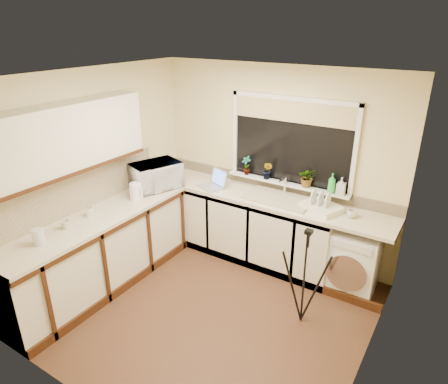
% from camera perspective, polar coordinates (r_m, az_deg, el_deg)
% --- Properties ---
extents(floor, '(3.20, 3.20, 0.00)m').
position_cam_1_polar(floor, '(4.57, -2.00, -16.21)').
color(floor, '#533321').
rests_on(floor, ground).
extents(ceiling, '(3.20, 3.20, 0.00)m').
position_cam_1_polar(ceiling, '(3.56, -2.56, 15.95)').
color(ceiling, white).
rests_on(ceiling, ground).
extents(wall_back, '(3.20, 0.00, 3.20)m').
position_cam_1_polar(wall_back, '(5.12, 7.30, 3.90)').
color(wall_back, beige).
rests_on(wall_back, ground).
extents(wall_front, '(3.20, 0.00, 3.20)m').
position_cam_1_polar(wall_front, '(2.97, -19.24, -12.53)').
color(wall_front, beige).
rests_on(wall_front, ground).
extents(wall_left, '(0.00, 3.00, 3.00)m').
position_cam_1_polar(wall_left, '(4.93, -17.79, 2.18)').
color(wall_left, beige).
rests_on(wall_left, ground).
extents(wall_right, '(0.00, 3.00, 3.00)m').
position_cam_1_polar(wall_right, '(3.37, 21.05, -8.23)').
color(wall_right, beige).
rests_on(wall_right, ground).
extents(base_cabinet_back, '(2.55, 0.60, 0.86)m').
position_cam_1_polar(base_cabinet_back, '(5.33, 2.31, -4.46)').
color(base_cabinet_back, silver).
rests_on(base_cabinet_back, floor).
extents(base_cabinet_left, '(0.54, 2.40, 0.86)m').
position_cam_1_polar(base_cabinet_left, '(4.88, -16.99, -8.32)').
color(base_cabinet_left, silver).
rests_on(base_cabinet_left, floor).
extents(worktop_back, '(3.20, 0.60, 0.04)m').
position_cam_1_polar(worktop_back, '(5.00, 5.62, -0.78)').
color(worktop_back, beige).
rests_on(worktop_back, base_cabinet_back).
extents(worktop_left, '(0.60, 2.40, 0.04)m').
position_cam_1_polar(worktop_left, '(4.67, -17.62, -3.59)').
color(worktop_left, beige).
rests_on(worktop_left, base_cabinet_left).
extents(upper_cabinet, '(0.28, 1.90, 0.70)m').
position_cam_1_polar(upper_cabinet, '(4.38, -21.75, 7.00)').
color(upper_cabinet, silver).
rests_on(upper_cabinet, wall_left).
extents(splashback_left, '(0.02, 2.40, 0.45)m').
position_cam_1_polar(splashback_left, '(4.79, -20.23, -0.08)').
color(splashback_left, beige).
rests_on(splashback_left, wall_left).
extents(splashback_back, '(3.20, 0.02, 0.14)m').
position_cam_1_polar(splashback_back, '(5.20, 7.10, 1.21)').
color(splashback_back, beige).
rests_on(splashback_back, wall_back).
extents(window_glass, '(1.50, 0.02, 1.00)m').
position_cam_1_polar(window_glass, '(4.94, 9.52, 6.99)').
color(window_glass, black).
rests_on(window_glass, wall_back).
extents(window_blind, '(1.50, 0.02, 0.25)m').
position_cam_1_polar(window_blind, '(4.83, 9.69, 11.20)').
color(window_blind, tan).
rests_on(window_blind, wall_back).
extents(windowsill, '(1.60, 0.14, 0.03)m').
position_cam_1_polar(windowsill, '(5.05, 8.89, 1.23)').
color(windowsill, white).
rests_on(windowsill, wall_back).
extents(sink, '(0.82, 0.46, 0.03)m').
position_cam_1_polar(sink, '(4.90, 7.71, -0.93)').
color(sink, tan).
rests_on(sink, worktop_back).
extents(faucet, '(0.03, 0.03, 0.24)m').
position_cam_1_polar(faucet, '(5.02, 8.65, 0.89)').
color(faucet, silver).
rests_on(faucet, worktop_back).
extents(washing_machine, '(0.55, 0.53, 0.76)m').
position_cam_1_polar(washing_machine, '(4.88, 17.92, -9.17)').
color(washing_machine, white).
rests_on(washing_machine, floor).
extents(laptop, '(0.39, 0.38, 0.23)m').
position_cam_1_polar(laptop, '(5.22, -1.41, 1.36)').
color(laptop, '#A1A1A9').
rests_on(laptop, worktop_back).
extents(kettle, '(0.15, 0.15, 0.19)m').
position_cam_1_polar(kettle, '(4.96, -12.43, 0.05)').
color(kettle, white).
rests_on(kettle, worktop_left).
extents(dish_rack, '(0.51, 0.46, 0.06)m').
position_cam_1_polar(dish_rack, '(4.73, 13.70, -2.12)').
color(dish_rack, '#EEEACE').
rests_on(dish_rack, worktop_back).
extents(tripod, '(0.59, 0.59, 1.07)m').
position_cam_1_polar(tripod, '(4.18, 11.38, -11.78)').
color(tripod, black).
rests_on(tripod, floor).
extents(glass_jug, '(0.11, 0.11, 0.16)m').
position_cam_1_polar(glass_jug, '(4.27, -24.86, -5.81)').
color(glass_jug, silver).
rests_on(glass_jug, worktop_left).
extents(steel_jar, '(0.08, 0.08, 0.11)m').
position_cam_1_polar(steel_jar, '(4.68, -18.55, -2.68)').
color(steel_jar, white).
rests_on(steel_jar, worktop_left).
extents(microwave, '(0.60, 0.71, 0.34)m').
position_cam_1_polar(microwave, '(5.23, -9.68, 2.32)').
color(microwave, white).
rests_on(microwave, worktop_left).
extents(plant_a, '(0.15, 0.12, 0.25)m').
position_cam_1_polar(plant_a, '(5.21, 3.20, 3.79)').
color(plant_a, '#999999').
rests_on(plant_a, windowsill).
extents(plant_b, '(0.14, 0.12, 0.23)m').
position_cam_1_polar(plant_b, '(5.07, 6.20, 3.05)').
color(plant_b, '#999999').
rests_on(plant_b, windowsill).
extents(plant_d, '(0.27, 0.25, 0.24)m').
position_cam_1_polar(plant_d, '(4.91, 11.80, 2.07)').
color(plant_d, '#999999').
rests_on(plant_d, windowsill).
extents(soap_bottle_green, '(0.11, 0.11, 0.23)m').
position_cam_1_polar(soap_bottle_green, '(4.80, 15.08, 1.20)').
color(soap_bottle_green, green).
rests_on(soap_bottle_green, windowsill).
extents(soap_bottle_clear, '(0.10, 0.10, 0.21)m').
position_cam_1_polar(soap_bottle_clear, '(4.78, 16.31, 0.80)').
color(soap_bottle_clear, '#999999').
rests_on(soap_bottle_clear, windowsill).
extents(cup_back, '(0.14, 0.14, 0.09)m').
position_cam_1_polar(cup_back, '(4.63, 17.71, -2.96)').
color(cup_back, beige).
rests_on(cup_back, worktop_back).
extents(cup_left, '(0.10, 0.10, 0.09)m').
position_cam_1_polar(cup_left, '(4.50, -21.65, -4.35)').
color(cup_left, beige).
rests_on(cup_left, worktop_left).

